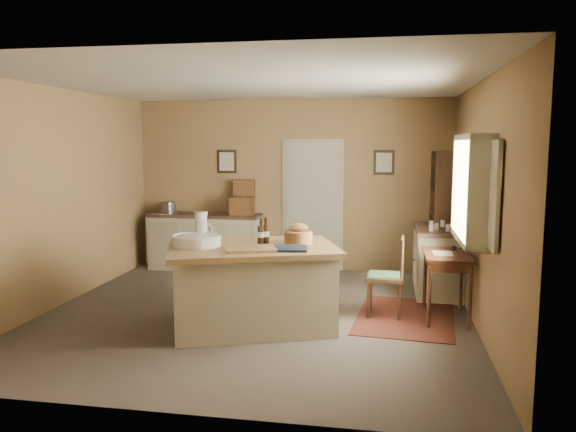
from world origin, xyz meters
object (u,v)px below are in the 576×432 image
Objects in this scene: work_island at (252,284)px; sideboard at (205,240)px; right_cabinet at (438,260)px; writing_desk at (447,262)px; shelving_unit at (446,218)px; desk_chair at (385,277)px.

work_island reaches higher than sideboard.
work_island is at bearing -140.17° from right_cabinet.
shelving_unit is (0.15, 1.76, 0.28)m from writing_desk.
work_island is 1.90× the size of right_cabinet.
sideboard is at bearing 166.26° from right_cabinet.
work_island is 2.27× the size of desk_chair.
desk_chair reaches higher than writing_desk.
shelving_unit reaches higher than writing_desk.
work_island is 2.78m from right_cabinet.
sideboard reaches higher than writing_desk.
desk_chair is (-0.70, -0.00, -0.21)m from writing_desk.
right_cabinet is (0.70, 1.11, -0.00)m from desk_chair.
shelving_unit is at bearing 66.75° from desk_chair.
desk_chair is at bearing -115.71° from shelving_unit.
desk_chair is 1.31m from right_cabinet.
right_cabinet reaches higher than writing_desk.
writing_desk is at bearing -29.10° from sideboard.
right_cabinet is at bearing -13.74° from sideboard.
sideboard is 3.73m from shelving_unit.
sideboard is at bearing 150.90° from writing_desk.
work_island is 1.16× the size of sideboard.
writing_desk is 0.91× the size of desk_chair.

